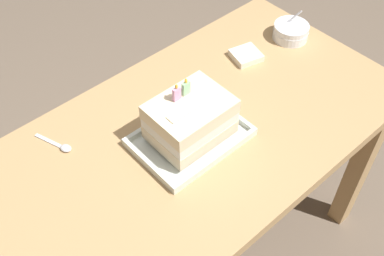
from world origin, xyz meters
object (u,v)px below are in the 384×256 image
bowl_stack (291,32)px  napkin_pile (246,55)px  foil_tray (190,138)px  serving_spoon_near_tray (62,146)px  birthday_cake (190,119)px

bowl_stack → napkin_pile: 0.18m
foil_tray → napkin_pile: 0.38m
serving_spoon_near_tray → napkin_pile: napkin_pile is taller
birthday_cake → napkin_pile: size_ratio=1.97×
foil_tray → birthday_cake: bearing=90.0°
bowl_stack → napkin_pile: bearing=172.4°
bowl_stack → serving_spoon_near_tray: (-0.80, 0.09, -0.02)m
foil_tray → birthday_cake: 0.07m
birthday_cake → foil_tray: bearing=-90.0°
birthday_cake → napkin_pile: bearing=20.9°
serving_spoon_near_tray → foil_tray: bearing=-37.2°
bowl_stack → napkin_pile: size_ratio=1.12×
napkin_pile → foil_tray: bearing=-159.1°
foil_tray → bowl_stack: bowl_stack is taller
bowl_stack → serving_spoon_near_tray: size_ratio=0.97×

